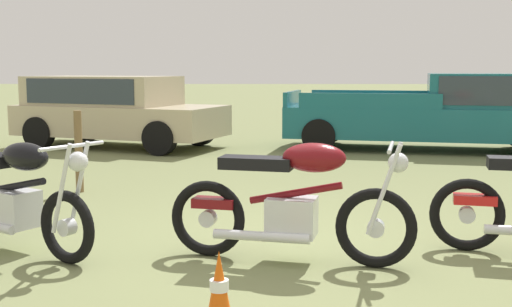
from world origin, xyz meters
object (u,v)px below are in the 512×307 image
traffic_cone (219,292)px  motorcycle_black (14,196)px  car_beige (112,106)px  pickup_truck_teal (438,112)px  motorcycle_maroon (292,203)px  fence_post_wooden (79,152)px

traffic_cone → motorcycle_black: bearing=138.5°
motorcycle_black → traffic_cone: bearing=-8.4°
car_beige → pickup_truck_teal: 6.48m
motorcycle_black → car_beige: (-0.90, 7.65, 0.35)m
traffic_cone → car_beige: bearing=106.7°
motorcycle_black → motorcycle_maroon: same height
car_beige → fence_post_wooden: (0.69, -4.90, -0.31)m
motorcycle_black → fence_post_wooden: bearing=127.4°
motorcycle_maroon → car_beige: car_beige is taller
motorcycle_maroon → car_beige: size_ratio=0.45×
motorcycle_black → traffic_cone: motorcycle_black is taller
motorcycle_maroon → fence_post_wooden: 4.02m
motorcycle_maroon → fence_post_wooden: (-2.62, 3.05, 0.03)m
pickup_truck_teal → traffic_cone: size_ratio=11.32×
motorcycle_black → fence_post_wooden: 2.76m
pickup_truck_teal → motorcycle_black: bearing=-115.5°
motorcycle_black → fence_post_wooden: (-0.21, 2.75, 0.04)m
motorcycle_black → car_beige: car_beige is taller
fence_post_wooden → traffic_cone: fence_post_wooden is taller
car_beige → fence_post_wooden: car_beige is taller
motorcycle_black → pickup_truck_teal: pickup_truck_teal is taller
pickup_truck_teal → fence_post_wooden: 7.24m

